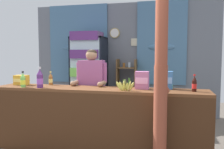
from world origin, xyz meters
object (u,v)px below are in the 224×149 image
(bottle_shelf_rack, at_px, (127,87))
(banana_bunch, at_px, (125,86))
(plastic_lawn_chair, at_px, (160,102))
(stall_counter, at_px, (95,115))
(shopkeeper, at_px, (91,84))
(soda_bottle_cola, at_px, (194,84))
(soda_bottle_iced_tea, at_px, (51,79))
(snack_box_wafer, at_px, (142,80))
(drink_fridge, at_px, (88,71))
(soda_bottle_lime_soda, at_px, (23,80))
(snack_box_biscuit, at_px, (167,80))
(soda_bottle_grape_soda, at_px, (40,79))
(snack_box_choco_powder, at_px, (21,80))
(timber_post, at_px, (161,70))

(bottle_shelf_rack, distance_m, banana_bunch, 2.46)
(plastic_lawn_chair, bearing_deg, banana_bunch, -102.81)
(stall_counter, bearing_deg, shopkeeper, 113.30)
(bottle_shelf_rack, relative_size, soda_bottle_cola, 5.83)
(soda_bottle_iced_tea, height_order, banana_bunch, soda_bottle_iced_tea)
(snack_box_wafer, bearing_deg, soda_bottle_cola, -7.03)
(drink_fridge, height_order, soda_bottle_lime_soda, drink_fridge)
(stall_counter, distance_m, banana_bunch, 0.64)
(snack_box_wafer, distance_m, snack_box_biscuit, 0.37)
(snack_box_wafer, bearing_deg, snack_box_biscuit, 14.81)
(snack_box_wafer, relative_size, snack_box_biscuit, 0.99)
(soda_bottle_lime_soda, xyz_separation_m, snack_box_wafer, (1.82, 0.26, 0.02))
(soda_bottle_grape_soda, distance_m, banana_bunch, 1.32)
(snack_box_choco_powder, height_order, snack_box_wafer, snack_box_wafer)
(stall_counter, xyz_separation_m, drink_fridge, (-0.83, 2.08, 0.51))
(stall_counter, height_order, soda_bottle_iced_tea, soda_bottle_iced_tea)
(stall_counter, distance_m, timber_post, 1.23)
(stall_counter, xyz_separation_m, soda_bottle_iced_tea, (-0.87, 0.31, 0.48))
(plastic_lawn_chair, distance_m, soda_bottle_iced_tea, 2.37)
(soda_bottle_cola, bearing_deg, drink_fridge, 138.36)
(drink_fridge, relative_size, shopkeeper, 1.28)
(soda_bottle_iced_tea, relative_size, snack_box_wafer, 0.87)
(bottle_shelf_rack, xyz_separation_m, snack_box_choco_powder, (-1.40, -2.16, 0.35))
(shopkeeper, relative_size, snack_box_wafer, 6.10)
(timber_post, relative_size, plastic_lawn_chair, 3.15)
(plastic_lawn_chair, xyz_separation_m, banana_bunch, (-0.42, -1.84, 0.55))
(stall_counter, height_order, drink_fridge, drink_fridge)
(bottle_shelf_rack, xyz_separation_m, soda_bottle_cola, (1.34, -2.25, 0.37))
(stall_counter, bearing_deg, plastic_lawn_chair, 63.94)
(shopkeeper, xyz_separation_m, banana_bunch, (0.68, -0.56, 0.05))
(timber_post, relative_size, bottle_shelf_rack, 1.96)
(bottle_shelf_rack, height_order, snack_box_choco_powder, bottle_shelf_rack)
(drink_fridge, bearing_deg, plastic_lawn_chair, -9.48)
(bottle_shelf_rack, distance_m, soda_bottle_lime_soda, 2.72)
(shopkeeper, distance_m, soda_bottle_iced_tea, 0.69)
(drink_fridge, bearing_deg, banana_bunch, -58.82)
(snack_box_biscuit, bearing_deg, bottle_shelf_rack, 115.25)
(soda_bottle_grape_soda, relative_size, soda_bottle_cola, 1.34)
(stall_counter, relative_size, snack_box_wafer, 12.65)
(bottle_shelf_rack, bearing_deg, soda_bottle_grape_soda, -110.78)
(plastic_lawn_chair, distance_m, snack_box_choco_powder, 2.80)
(drink_fridge, xyz_separation_m, shopkeeper, (0.61, -1.57, -0.11))
(plastic_lawn_chair, bearing_deg, soda_bottle_lime_soda, -137.49)
(bottle_shelf_rack, distance_m, soda_bottle_iced_tea, 2.27)
(plastic_lawn_chair, height_order, snack_box_wafer, snack_box_wafer)
(bottle_shelf_rack, relative_size, soda_bottle_iced_tea, 6.15)
(timber_post, bearing_deg, drink_fridge, 126.55)
(soda_bottle_cola, height_order, snack_box_wafer, snack_box_wafer)
(stall_counter, distance_m, soda_bottle_iced_tea, 1.04)
(soda_bottle_grape_soda, bearing_deg, plastic_lawn_chair, 46.72)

